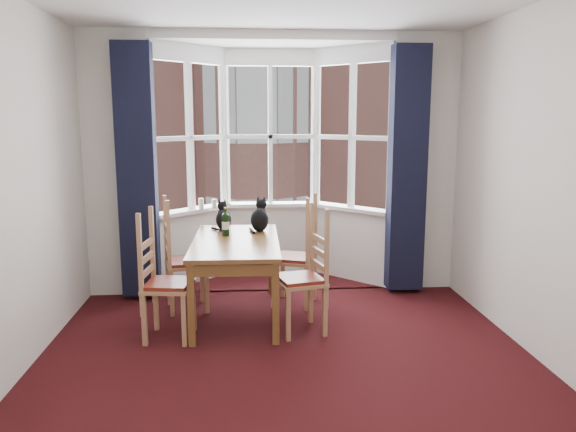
{
  "coord_description": "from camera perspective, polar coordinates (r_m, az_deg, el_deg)",
  "views": [
    {
      "loc": [
        -0.32,
        -3.8,
        1.92
      ],
      "look_at": [
        0.06,
        1.05,
        1.05
      ],
      "focal_mm": 35.0,
      "sensor_mm": 36.0,
      "label": 1
    }
  ],
  "objects": [
    {
      "name": "floor",
      "position": [
        4.27,
        0.3,
        -16.58
      ],
      "size": [
        4.5,
        4.5,
        0.0
      ],
      "primitive_type": "plane",
      "color": "black",
      "rests_on": "ground"
    },
    {
      "name": "wall_right",
      "position": [
        4.48,
        26.73,
        2.4
      ],
      "size": [
        0.0,
        4.5,
        4.5
      ],
      "primitive_type": "plane",
      "rotation": [
        1.57,
        0.0,
        -1.57
      ],
      "color": "silver",
      "rests_on": "floor"
    },
    {
      "name": "wall_near",
      "position": [
        1.67,
        6.88,
        -8.04
      ],
      "size": [
        4.0,
        0.0,
        4.0
      ],
      "primitive_type": "plane",
      "rotation": [
        -1.57,
        0.0,
        0.0
      ],
      "color": "silver",
      "rests_on": "floor"
    },
    {
      "name": "wall_back_pier_left",
      "position": [
        6.22,
        -16.89,
        4.9
      ],
      "size": [
        0.7,
        0.12,
        2.8
      ],
      "primitive_type": "cube",
      "color": "silver",
      "rests_on": "floor"
    },
    {
      "name": "wall_back_pier_right",
      "position": [
        6.39,
        13.55,
        5.18
      ],
      "size": [
        0.7,
        0.12,
        2.8
      ],
      "primitive_type": "cube",
      "color": "silver",
      "rests_on": "floor"
    },
    {
      "name": "bay_window",
      "position": [
        6.58,
        -1.7,
        5.59
      ],
      "size": [
        2.76,
        0.94,
        2.8
      ],
      "color": "white",
      "rests_on": "floor"
    },
    {
      "name": "curtain_left",
      "position": [
        6.0,
        -15.08,
        4.33
      ],
      "size": [
        0.38,
        0.22,
        2.6
      ],
      "primitive_type": "cube",
      "color": "black",
      "rests_on": "floor"
    },
    {
      "name": "curtain_right",
      "position": [
        6.15,
        12.0,
        4.59
      ],
      "size": [
        0.38,
        0.22,
        2.6
      ],
      "primitive_type": "cube",
      "color": "black",
      "rests_on": "floor"
    },
    {
      "name": "dining_table",
      "position": [
        5.38,
        -5.32,
        -3.33
      ],
      "size": [
        0.84,
        1.52,
        0.76
      ],
      "color": "brown",
      "rests_on": "floor"
    },
    {
      "name": "chair_left_near",
      "position": [
        5.01,
        -13.06,
        -6.92
      ],
      "size": [
        0.45,
        0.47,
        0.92
      ],
      "color": "#AF7D55",
      "rests_on": "floor"
    },
    {
      "name": "chair_left_far",
      "position": [
        5.69,
        -11.17,
        -4.8
      ],
      "size": [
        0.48,
        0.49,
        0.92
      ],
      "color": "#AF7D55",
      "rests_on": "floor"
    },
    {
      "name": "chair_right_near",
      "position": [
        5.06,
        2.21,
        -6.5
      ],
      "size": [
        0.49,
        0.5,
        0.92
      ],
      "color": "#AF7D55",
      "rests_on": "floor"
    },
    {
      "name": "chair_right_far",
      "position": [
        5.74,
        1.54,
        -4.48
      ],
      "size": [
        0.52,
        0.53,
        0.92
      ],
      "color": "#AF7D55",
      "rests_on": "floor"
    },
    {
      "name": "cat_left",
      "position": [
        5.86,
        -6.57,
        -0.2
      ],
      "size": [
        0.2,
        0.25,
        0.31
      ],
      "color": "black",
      "rests_on": "dining_table"
    },
    {
      "name": "cat_right",
      "position": [
        5.75,
        -2.89,
        -0.19
      ],
      "size": [
        0.24,
        0.29,
        0.35
      ],
      "color": "black",
      "rests_on": "dining_table"
    },
    {
      "name": "wine_bottle",
      "position": [
        5.53,
        -6.36,
        -0.76
      ],
      "size": [
        0.07,
        0.07,
        0.28
      ],
      "color": "black",
      "rests_on": "dining_table"
    },
    {
      "name": "candle_tall",
      "position": [
        6.5,
        -8.82,
        1.25
      ],
      "size": [
        0.06,
        0.06,
        0.12
      ],
      "primitive_type": "cylinder",
      "color": "white",
      "rests_on": "bay_window"
    },
    {
      "name": "candle_short",
      "position": [
        6.52,
        -7.5,
        1.24
      ],
      "size": [
        0.06,
        0.06,
        0.11
      ],
      "primitive_type": "cylinder",
      "color": "white",
      "rests_on": "bay_window"
    },
    {
      "name": "candle_extra",
      "position": [
        6.54,
        -6.72,
        1.16
      ],
      "size": [
        0.05,
        0.05,
        0.08
      ],
      "primitive_type": "cylinder",
      "color": "white",
      "rests_on": "bay_window"
    },
    {
      "name": "street",
      "position": [
        36.91,
        -3.89,
        -2.31
      ],
      "size": [
        80.0,
        80.0,
        0.0
      ],
      "primitive_type": "plane",
      "color": "#333335",
      "rests_on": "ground"
    },
    {
      "name": "tenement_building",
      "position": [
        17.82,
        -3.51,
        9.05
      ],
      "size": [
        18.4,
        7.8,
        15.2
      ],
      "color": "#93594C",
      "rests_on": "street"
    }
  ]
}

